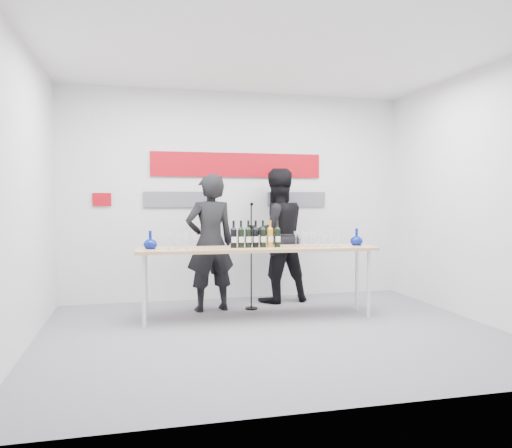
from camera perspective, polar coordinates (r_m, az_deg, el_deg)
The scene contains 12 objects.
ground at distance 5.56m, azimuth 2.05°, elevation -12.36°, with size 5.00×5.00×0.00m, color slate.
back_wall at distance 7.31m, azimuth -2.14°, elevation 3.22°, with size 5.00×0.04×3.00m, color silver.
signage at distance 7.27m, azimuth -2.53°, elevation 5.63°, with size 3.38×0.02×0.79m.
tasting_table at distance 6.08m, azimuth 0.22°, elevation -3.30°, with size 2.93×0.75×0.87m.
wine_bottles at distance 6.05m, azimuth -0.04°, elevation -1.14°, with size 0.62×0.11×0.33m.
decanter_left at distance 6.02m, azimuth -11.99°, elevation -1.78°, with size 0.16×0.16×0.21m, color navy, non-canonical shape.
decanter_right at distance 6.46m, azimuth 11.42°, elevation -1.44°, with size 0.16×0.16×0.21m, color navy, non-canonical shape.
glasses_left at distance 5.97m, azimuth -8.49°, elevation -1.93°, with size 0.37×0.24×0.18m.
glasses_right at distance 6.24m, azimuth 7.00°, elevation -1.70°, with size 0.57×0.25×0.18m.
presenter_left at distance 6.51m, azimuth -5.27°, elevation -2.13°, with size 0.65×0.43×1.78m, color black.
presenter_right at distance 7.05m, azimuth 2.35°, elevation -1.31°, with size 0.92×0.71×1.89m, color black.
mic_stand at distance 6.62m, azimuth -0.54°, elevation -6.05°, with size 0.16×0.16×1.41m.
Camera 1 is at (-1.44, -5.16, 1.47)m, focal length 35.00 mm.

